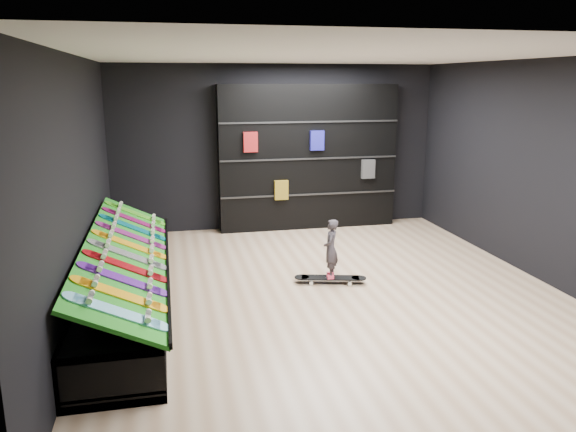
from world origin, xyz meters
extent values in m
cube|color=tan|center=(0.00, 0.00, 0.00)|extent=(6.00, 7.00, 0.01)
cube|color=white|center=(0.00, 0.00, 3.00)|extent=(6.00, 7.00, 0.01)
cube|color=black|center=(0.00, 3.50, 1.50)|extent=(6.00, 0.02, 3.00)
cube|color=black|center=(0.00, -3.50, 1.50)|extent=(6.00, 0.02, 3.00)
cube|color=black|center=(-3.00, 0.00, 1.50)|extent=(0.02, 7.00, 3.00)
cube|color=black|center=(3.00, 0.00, 1.50)|extent=(0.02, 7.00, 3.00)
cube|color=#156B10|center=(-2.50, 0.00, 0.71)|extent=(0.92, 4.50, 0.46)
cube|color=black|center=(0.56, 3.32, 1.32)|extent=(3.30, 0.39, 2.64)
imported|color=black|center=(0.11, 0.29, 0.33)|extent=(0.19, 0.22, 0.49)
camera|label=1|loc=(-2.01, -6.68, 2.71)|focal=35.00mm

